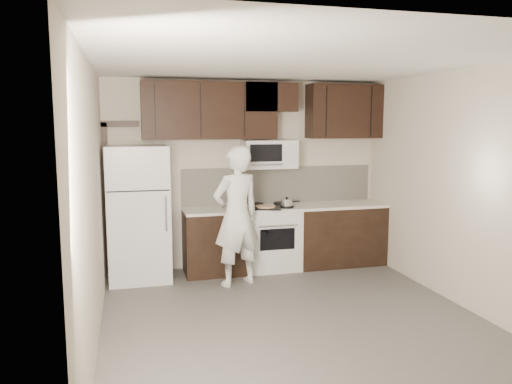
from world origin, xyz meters
name	(u,v)px	position (x,y,z in m)	size (l,w,h in m)	color
floor	(295,321)	(0.00, 0.00, 0.00)	(4.50, 4.50, 0.00)	#54524F
back_wall	(246,174)	(0.00, 2.25, 1.35)	(4.00, 4.00, 0.00)	beige
ceiling	(298,61)	(0.00, 0.00, 2.70)	(4.50, 4.50, 0.00)	white
counter_run	(291,236)	(0.60, 1.94, 0.46)	(2.95, 0.64, 0.91)	black
stove	(271,237)	(0.30, 1.94, 0.46)	(0.76, 0.66, 0.94)	silver
backsplash	(279,185)	(0.50, 2.24, 1.18)	(2.90, 0.02, 0.54)	beige
upper_cabinets	(263,109)	(0.21, 2.08, 2.28)	(3.48, 0.35, 0.78)	black
microwave	(269,154)	(0.30, 2.06, 1.65)	(0.76, 0.42, 0.40)	silver
refrigerator	(139,214)	(-1.55, 1.89, 0.90)	(0.80, 0.76, 1.80)	silver
door_trim	(109,186)	(-1.92, 2.21, 1.25)	(0.50, 0.08, 2.12)	black
saucepan	(287,203)	(0.48, 1.79, 0.97)	(0.28, 0.16, 0.16)	silver
baking_tray	(266,208)	(0.17, 1.78, 0.92)	(0.41, 0.31, 0.02)	black
pizza	(266,206)	(0.17, 1.78, 0.94)	(0.28, 0.28, 0.02)	#CFB08B
person	(237,216)	(-0.34, 1.35, 0.91)	(0.66, 0.43, 1.81)	white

